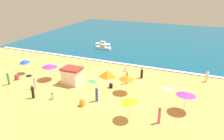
# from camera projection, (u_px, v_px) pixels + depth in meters

# --- Properties ---
(ground_plane) EXTENTS (60.00, 60.00, 0.00)m
(ground_plane) POSITION_uv_depth(u_px,v_px,m) (112.00, 78.00, 33.03)
(ground_plane) COLOR #E0A856
(ocean_water) EXTENTS (60.00, 44.00, 0.10)m
(ocean_water) POSITION_uv_depth(u_px,v_px,m) (154.00, 38.00, 57.02)
(ocean_water) COLOR #0F567A
(ocean_water) RESTS_ON ground_plane
(wave_breaker_foam) EXTENTS (57.00, 0.70, 0.01)m
(wave_breaker_foam) POSITION_uv_depth(u_px,v_px,m) (126.00, 64.00, 38.40)
(wave_breaker_foam) COLOR white
(wave_breaker_foam) RESTS_ON ocean_water
(lifeguard_cabana) EXTENTS (2.67, 2.14, 2.36)m
(lifeguard_cabana) POSITION_uv_depth(u_px,v_px,m) (72.00, 75.00, 30.90)
(lifeguard_cabana) COLOR white
(lifeguard_cabana) RESTS_ON ground_plane
(beach_umbrella_0) EXTENTS (1.86, 1.84, 2.42)m
(beach_umbrella_0) POSITION_uv_depth(u_px,v_px,m) (130.00, 101.00, 22.35)
(beach_umbrella_0) COLOR silver
(beach_umbrella_0) RESTS_ON ground_plane
(beach_umbrella_1) EXTENTS (2.76, 2.76, 2.40)m
(beach_umbrella_1) POSITION_uv_depth(u_px,v_px,m) (127.00, 78.00, 27.98)
(beach_umbrella_1) COLOR silver
(beach_umbrella_1) RESTS_ON ground_plane
(beach_umbrella_2) EXTENTS (2.20, 2.21, 2.38)m
(beach_umbrella_2) POSITION_uv_depth(u_px,v_px,m) (49.00, 66.00, 31.92)
(beach_umbrella_2) COLOR silver
(beach_umbrella_2) RESTS_ON ground_plane
(beach_umbrella_3) EXTENTS (2.58, 2.60, 2.35)m
(beach_umbrella_3) POSITION_uv_depth(u_px,v_px,m) (186.00, 94.00, 23.85)
(beach_umbrella_3) COLOR silver
(beach_umbrella_3) RESTS_ON ground_plane
(beach_umbrella_4) EXTENTS (1.89, 1.93, 2.36)m
(beach_umbrella_4) POSITION_uv_depth(u_px,v_px,m) (24.00, 61.00, 34.04)
(beach_umbrella_4) COLOR silver
(beach_umbrella_4) RESTS_ON ground_plane
(beach_tent) EXTENTS (2.40, 1.87, 1.12)m
(beach_tent) POSITION_uv_depth(u_px,v_px,m) (107.00, 74.00, 33.08)
(beach_tent) COLOR orange
(beach_tent) RESTS_ON ground_plane
(beachgoer_0) EXTENTS (0.34, 0.34, 1.76)m
(beachgoer_0) POSITION_uv_depth(u_px,v_px,m) (33.00, 92.00, 27.04)
(beachgoer_0) COLOR black
(beachgoer_0) RESTS_ON ground_plane
(beachgoer_1) EXTENTS (0.50, 0.50, 0.93)m
(beachgoer_1) POSITION_uv_depth(u_px,v_px,m) (82.00, 103.00, 25.49)
(beachgoer_1) COLOR orange
(beachgoer_1) RESTS_ON ground_plane
(beachgoer_2) EXTENTS (0.48, 0.48, 0.90)m
(beachgoer_2) POSITION_uv_depth(u_px,v_px,m) (53.00, 96.00, 26.94)
(beachgoer_2) COLOR white
(beachgoer_2) RESTS_ON ground_plane
(beachgoer_3) EXTENTS (0.39, 0.39, 1.59)m
(beachgoer_3) POSITION_uv_depth(u_px,v_px,m) (35.00, 84.00, 29.39)
(beachgoer_3) COLOR white
(beachgoer_3) RESTS_ON ground_plane
(beachgoer_4) EXTENTS (0.44, 0.44, 1.86)m
(beachgoer_4) POSITION_uv_depth(u_px,v_px,m) (97.00, 95.00, 26.30)
(beachgoer_4) COLOR blue
(beachgoer_4) RESTS_ON ground_plane
(beachgoer_5) EXTENTS (0.39, 0.39, 1.55)m
(beachgoer_5) POSITION_uv_depth(u_px,v_px,m) (142.00, 74.00, 32.80)
(beachgoer_5) COLOR black
(beachgoer_5) RESTS_ON ground_plane
(beachgoer_6) EXTENTS (0.44, 0.44, 1.87)m
(beachgoer_6) POSITION_uv_depth(u_px,v_px,m) (8.00, 79.00, 30.64)
(beachgoer_6) COLOR green
(beachgoer_6) RESTS_ON ground_plane
(beachgoer_7) EXTENTS (0.49, 0.49, 1.67)m
(beachgoer_7) POSITION_uv_depth(u_px,v_px,m) (207.00, 77.00, 31.60)
(beachgoer_7) COLOR white
(beachgoer_7) RESTS_ON ground_plane
(beachgoer_8) EXTENTS (0.46, 0.46, 1.86)m
(beachgoer_8) POSITION_uv_depth(u_px,v_px,m) (127.00, 78.00, 30.95)
(beachgoer_8) COLOR orange
(beachgoer_8) RESTS_ON ground_plane
(beachgoer_9) EXTENTS (0.51, 0.51, 0.87)m
(beachgoer_9) POSITION_uv_depth(u_px,v_px,m) (125.00, 69.00, 35.35)
(beachgoer_9) COLOR white
(beachgoer_9) RESTS_ON ground_plane
(beachgoer_10) EXTENTS (0.43, 0.43, 0.97)m
(beachgoer_10) POSITION_uv_depth(u_px,v_px,m) (17.00, 77.00, 32.33)
(beachgoer_10) COLOR red
(beachgoer_10) RESTS_ON ground_plane
(beachgoer_11) EXTENTS (0.57, 0.57, 0.83)m
(beachgoer_11) POSITION_uv_depth(u_px,v_px,m) (111.00, 85.00, 29.89)
(beachgoer_11) COLOR black
(beachgoer_11) RESTS_ON ground_plane
(beachgoer_12) EXTENTS (0.40, 0.40, 1.83)m
(beachgoer_12) POSITION_uv_depth(u_px,v_px,m) (159.00, 116.00, 22.14)
(beachgoer_12) COLOR #D84CA5
(beachgoer_12) RESTS_ON ground_plane
(beach_towel_0) EXTENTS (1.05, 1.27, 0.01)m
(beach_towel_0) POSITION_uv_depth(u_px,v_px,m) (80.00, 81.00, 32.15)
(beach_towel_0) COLOR orange
(beach_towel_0) RESTS_ON ground_plane
(beach_towel_1) EXTENTS (1.31, 1.23, 0.01)m
(beach_towel_1) POSITION_uv_depth(u_px,v_px,m) (29.00, 76.00, 33.82)
(beach_towel_1) COLOR black
(beach_towel_1) RESTS_ON ground_plane
(beach_towel_2) EXTENTS (1.59, 1.09, 0.01)m
(beach_towel_2) POSITION_uv_depth(u_px,v_px,m) (168.00, 89.00, 29.65)
(beach_towel_2) COLOR white
(beach_towel_2) RESTS_ON ground_plane
(beach_towel_3) EXTENTS (1.68, 1.45, 0.01)m
(beach_towel_3) POSITION_uv_depth(u_px,v_px,m) (92.00, 82.00, 31.87)
(beach_towel_3) COLOR green
(beach_towel_3) RESTS_ON ground_plane
(beach_towel_4) EXTENTS (1.80, 2.01, 0.01)m
(beach_towel_4) POSITION_uv_depth(u_px,v_px,m) (62.00, 69.00, 36.35)
(beach_towel_4) COLOR blue
(beach_towel_4) RESTS_ON ground_plane
(small_boat_0) EXTENTS (3.35, 1.45, 1.18)m
(small_boat_0) POSITION_uv_depth(u_px,v_px,m) (103.00, 45.00, 48.93)
(small_boat_0) COLOR white
(small_boat_0) RESTS_ON ocean_water
(small_boat_1) EXTENTS (3.53, 1.15, 0.98)m
(small_boat_1) POSITION_uv_depth(u_px,v_px,m) (103.00, 48.00, 46.95)
(small_boat_1) COLOR white
(small_boat_1) RESTS_ON ocean_water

